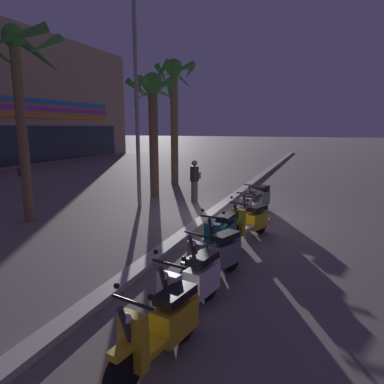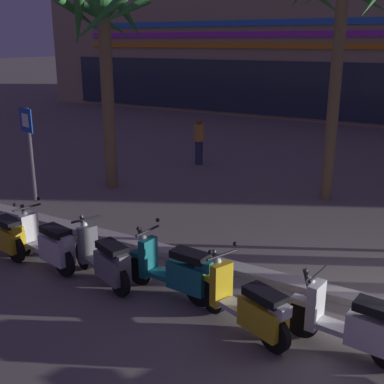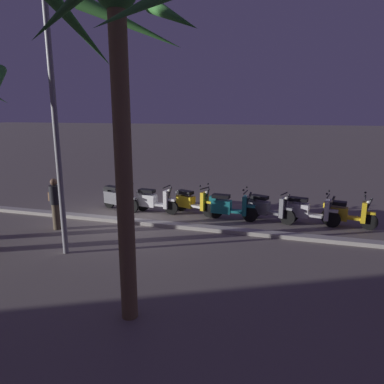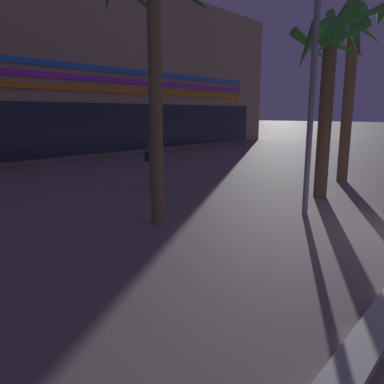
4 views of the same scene
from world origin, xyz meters
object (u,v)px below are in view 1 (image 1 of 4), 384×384
Objects in this scene: palm_tree_far_corner at (174,94)px; palm_tree_by_mall_entrance at (153,107)px; palm_tree_mid_walkway at (17,73)px; scooter_grey_far_back at (259,199)px; street_lamp at (136,76)px; scooter_white_gap_after_mid at (193,285)px; scooter_teal_mid_centre at (222,235)px; scooter_yellow_last_in_row at (251,221)px; scooter_grey_second_in_line at (217,256)px; pedestrian_strolling_near_curb at (26,176)px; scooter_white_mid_rear at (251,209)px; pedestrian_by_palm_tree at (195,180)px; scooter_yellow_mid_front at (163,326)px.

palm_tree_far_corner is 3.13m from palm_tree_by_mall_entrance.
scooter_grey_far_back is at bearing -60.08° from palm_tree_mid_walkway.
palm_tree_mid_walkway is 0.74× the size of street_lamp.
palm_tree_mid_walkway reaches higher than scooter_white_gap_after_mid.
street_lamp is at bearing 99.61° from scooter_grey_far_back.
scooter_grey_far_back is 5.99m from street_lamp.
scooter_teal_mid_centre is 1.04× the size of scooter_yellow_last_in_row.
scooter_grey_second_in_line is 1.30m from scooter_teal_mid_centre.
palm_tree_mid_walkway is (1.86, 6.62, 3.96)m from scooter_grey_second_in_line.
palm_tree_far_corner is at bearing 9.19° from street_lamp.
scooter_teal_mid_centre is 7.51m from palm_tree_mid_walkway.
palm_tree_mid_walkway is (-5.14, 1.72, 0.70)m from palm_tree_by_mall_entrance.
pedestrian_strolling_near_curb is at bearing 119.03° from palm_tree_by_mall_entrance.
scooter_teal_mid_centre is 1.01× the size of scooter_white_mid_rear.
scooter_grey_second_in_line is 5.57m from scooter_grey_far_back.
pedestrian_by_palm_tree is (5.06, 2.55, 0.41)m from scooter_teal_mid_centre.
scooter_yellow_last_in_row is 9.92m from palm_tree_far_corner.
scooter_grey_far_back is at bearing -1.07° from scooter_teal_mid_centre.
scooter_yellow_last_in_row is 2.86m from scooter_grey_far_back.
scooter_grey_far_back is 0.22× the size of street_lamp.
scooter_grey_far_back is 1.03× the size of pedestrian_by_palm_tree.
scooter_grey_far_back is at bearing 1.84° from scooter_grey_second_in_line.
scooter_yellow_mid_front is 0.95× the size of scooter_white_gap_after_mid.
palm_tree_far_corner is 8.27m from palm_tree_mid_walkway.
street_lamp reaches higher than scooter_grey_far_back.
scooter_yellow_last_in_row is 0.33× the size of palm_tree_by_mall_entrance.
pedestrian_by_palm_tree is (2.21, 2.66, 0.42)m from scooter_white_mid_rear.
scooter_grey_second_in_line and scooter_white_mid_rear have the same top height.
palm_tree_far_corner reaches higher than scooter_teal_mid_centre.
street_lamp is (3.58, 4.16, 4.17)m from scooter_teal_mid_centre.
scooter_grey_far_back is (1.45, 0.03, 0.01)m from scooter_white_mid_rear.
palm_tree_far_corner reaches higher than scooter_grey_far_back.
scooter_teal_mid_centre is at bearing -141.04° from palm_tree_by_mall_entrance.
scooter_white_mid_rear is (2.85, -0.11, -0.01)m from scooter_teal_mid_centre.
street_lamp is at bearing 64.93° from scooter_yellow_last_in_row.
scooter_grey_second_in_line is at bearing 0.60° from scooter_white_gap_after_mid.
scooter_grey_far_back is at bearing -106.92° from palm_tree_by_mall_entrance.
scooter_grey_second_in_line is 1.00× the size of scooter_yellow_last_in_row.
scooter_yellow_last_in_row is at bearing -130.47° from palm_tree_by_mall_entrance.
scooter_grey_second_in_line is 2.72m from scooter_yellow_last_in_row.
scooter_yellow_mid_front is 5.22m from scooter_yellow_last_in_row.
scooter_yellow_last_in_row is 0.22× the size of street_lamp.
scooter_grey_second_in_line is at bearing -145.04° from palm_tree_by_mall_entrance.
palm_tree_far_corner is (4.45, 5.08, 4.02)m from scooter_grey_far_back.
pedestrian_strolling_near_curb reaches higher than scooter_teal_mid_centre.
palm_tree_far_corner is 5.24m from street_lamp.
scooter_yellow_mid_front reaches higher than scooter_grey_far_back.
pedestrian_strolling_near_curb is at bearing 70.65° from scooter_teal_mid_centre.
pedestrian_strolling_near_curb is (1.77, 9.55, 0.47)m from scooter_yellow_last_in_row.
scooter_yellow_mid_front is 6.62m from scooter_white_mid_rear.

